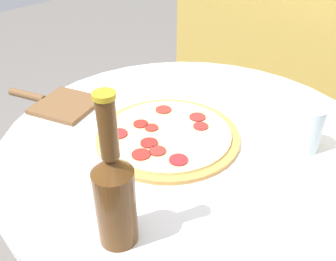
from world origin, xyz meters
TOP-DOWN VIEW (x-y plane):
  - table at (0.00, 0.00)m, footprint 0.90×0.90m
  - fence_panel at (0.00, 0.84)m, footprint 1.56×0.04m
  - pizza at (-0.04, -0.04)m, footprint 0.34×0.34m
  - beer_bottle at (0.10, -0.31)m, footprint 0.07×0.07m
  - pizza_paddle at (-0.36, -0.12)m, footprint 0.28×0.19m
  - drinking_glass at (0.21, 0.15)m, footprint 0.07×0.07m

SIDE VIEW (x-z plane):
  - table at x=0.00m, z-range 0.22..1.00m
  - fence_panel at x=0.00m, z-range 0.00..1.48m
  - pizza_paddle at x=-0.36m, z-range 0.77..0.79m
  - pizza at x=-0.04m, z-range 0.77..0.79m
  - drinking_glass at x=0.21m, z-range 0.78..0.88m
  - beer_bottle at x=0.10m, z-range 0.74..1.02m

